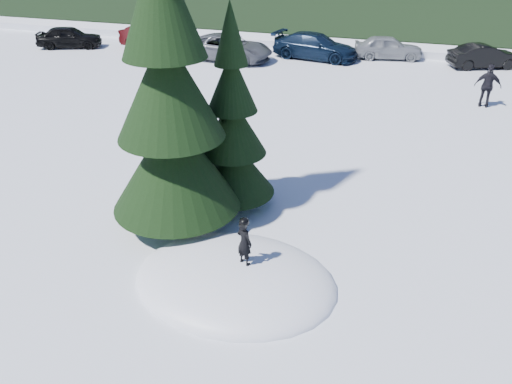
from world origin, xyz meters
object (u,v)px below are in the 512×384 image
(child_skier, at_px, (244,243))
(car_2, at_px, (228,48))
(car_5, at_px, (485,56))
(car_3, at_px, (315,46))
(car_1, at_px, (154,38))
(car_4, at_px, (388,47))
(spruce_tall, at_px, (169,100))
(spruce_short, at_px, (233,133))
(car_0, at_px, (69,37))
(adult_1, at_px, (488,86))

(child_skier, height_order, car_2, child_skier)
(car_2, bearing_deg, car_5, -72.54)
(car_3, bearing_deg, car_1, 105.39)
(child_skier, height_order, car_4, child_skier)
(spruce_tall, height_order, spruce_short, spruce_tall)
(car_3, bearing_deg, car_5, -75.59)
(spruce_short, xyz_separation_m, car_1, (-11.01, 15.95, -1.34))
(car_3, bearing_deg, car_0, 106.39)
(spruce_short, distance_m, car_3, 17.13)
(adult_1, bearing_deg, car_1, -8.32)
(car_0, bearing_deg, adult_1, -121.18)
(car_2, bearing_deg, spruce_tall, -156.93)
(car_1, height_order, car_2, car_1)
(car_2, distance_m, car_3, 4.94)
(child_skier, relative_size, car_0, 0.27)
(spruce_short, xyz_separation_m, child_skier, (1.39, -3.10, -1.10))
(spruce_tall, bearing_deg, car_5, 66.13)
(spruce_tall, bearing_deg, car_1, 119.99)
(car_4, bearing_deg, child_skier, 166.19)
(car_1, bearing_deg, car_5, -67.29)
(child_skier, height_order, adult_1, adult_1)
(spruce_short, bearing_deg, child_skier, -65.80)
(car_0, distance_m, car_1, 5.48)
(child_skier, distance_m, car_1, 22.74)
(spruce_short, height_order, child_skier, spruce_short)
(child_skier, bearing_deg, spruce_short, -41.03)
(car_2, bearing_deg, car_0, 96.67)
(child_skier, height_order, car_0, child_skier)
(spruce_short, bearing_deg, car_3, 94.82)
(car_3, bearing_deg, spruce_short, -166.13)
(child_skier, relative_size, car_5, 0.28)
(car_3, bearing_deg, car_4, -62.82)
(adult_1, bearing_deg, car_5, -86.38)
(spruce_tall, xyz_separation_m, car_5, (8.52, 19.25, -2.71))
(car_2, bearing_deg, spruce_short, -152.14)
(car_0, distance_m, car_5, 24.11)
(spruce_tall, xyz_separation_m, car_0, (-15.43, 16.48, -2.67))
(spruce_short, relative_size, car_5, 1.45)
(car_2, height_order, car_3, car_3)
(spruce_short, bearing_deg, car_2, 111.64)
(spruce_short, height_order, car_4, spruce_short)
(adult_1, distance_m, car_0, 23.91)
(car_3, height_order, car_5, car_3)
(spruce_short, bearing_deg, car_0, 137.45)
(spruce_tall, relative_size, car_3, 1.77)
(spruce_tall, distance_m, car_4, 20.17)
(spruce_tall, bearing_deg, child_skier, -35.41)
(spruce_short, relative_size, car_2, 1.06)
(spruce_short, height_order, car_3, spruce_short)
(car_5, bearing_deg, car_0, 73.97)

